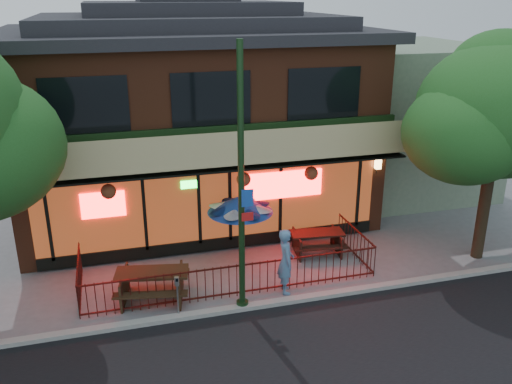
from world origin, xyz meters
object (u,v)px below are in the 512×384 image
at_px(picnic_table_right, 317,239).
at_px(patio_umbrella, 240,204).
at_px(street_tree_right, 500,102).
at_px(street_light, 241,198).
at_px(picnic_table_left, 152,281).
at_px(parking_meter_near, 177,290).
at_px(pedestrian, 286,261).

height_order(picnic_table_right, patio_umbrella, patio_umbrella).
bearing_deg(street_tree_right, street_light, -172.99).
distance_m(street_light, patio_umbrella, 2.90).
height_order(picnic_table_left, patio_umbrella, patio_umbrella).
xyz_separation_m(patio_umbrella, parking_meter_near, (-2.32, -2.58, -1.15)).
distance_m(picnic_table_left, parking_meter_near, 1.25).
xyz_separation_m(street_tree_right, patio_umbrella, (-7.44, 1.59, -3.00)).
relative_size(pedestrian, parking_meter_near, 1.61).
bearing_deg(picnic_table_left, street_light, -25.97).
relative_size(picnic_table_left, pedestrian, 1.16).
xyz_separation_m(street_light, pedestrian, (1.38, 0.50, -2.19)).
height_order(street_light, pedestrian, street_light).
distance_m(street_tree_right, picnic_table_left, 11.21).
bearing_deg(picnic_table_left, parking_meter_near, -63.70).
bearing_deg(street_light, patio_umbrella, 76.95).
relative_size(picnic_table_right, pedestrian, 0.98).
xyz_separation_m(street_tree_right, pedestrian, (-6.66, -0.49, -4.00)).
xyz_separation_m(street_light, street_tree_right, (8.04, 0.99, 1.81)).
bearing_deg(picnic_table_right, parking_meter_near, -152.48).
bearing_deg(picnic_table_left, pedestrian, -9.35).
bearing_deg(patio_umbrella, parking_meter_near, -131.99).
bearing_deg(parking_meter_near, pedestrian, 9.17).
xyz_separation_m(picnic_table_right, pedestrian, (-1.75, -2.03, 0.47)).
bearing_deg(pedestrian, picnic_table_left, 87.69).
relative_size(patio_umbrella, parking_meter_near, 1.93).
relative_size(picnic_table_left, parking_meter_near, 1.87).
bearing_deg(picnic_table_right, street_light, -141.06).
distance_m(street_light, picnic_table_right, 4.83).
relative_size(street_light, street_tree_right, 1.00).
bearing_deg(pedestrian, street_light, 117.07).
height_order(street_tree_right, picnic_table_left, street_tree_right).
distance_m(street_light, picnic_table_left, 3.62).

